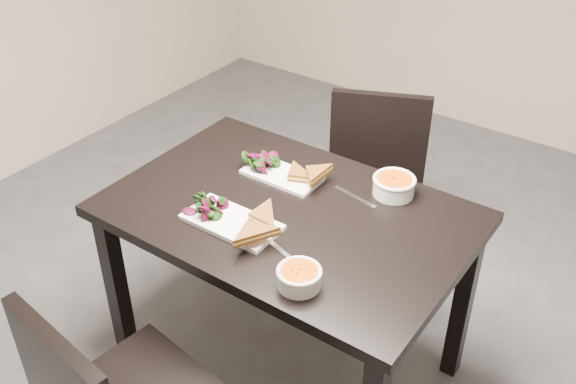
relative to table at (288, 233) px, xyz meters
The scene contains 12 objects.
table is the anchor object (origin of this frame).
chair_far 0.70m from the table, 92.34° to the left, with size 0.55×0.55×0.85m.
plate_near 0.23m from the table, 120.19° to the right, with size 0.32×0.16×0.02m, color white.
sandwich_near 0.22m from the table, 102.76° to the right, with size 0.16×0.12×0.05m, color brown, non-canonical shape.
salad_near 0.30m from the table, 139.21° to the right, with size 0.10×0.09×0.04m, color black, non-canonical shape.
soup_bowl_near 0.40m from the table, 49.99° to the right, with size 0.13×0.13×0.06m.
cutlery_near 0.24m from the table, 60.31° to the right, with size 0.18×0.02×0.00m, color silver.
plate_far 0.23m from the table, 131.46° to the left, with size 0.28×0.14×0.01m, color white.
sandwich_far 0.20m from the table, 116.70° to the left, with size 0.14×0.11×0.05m, color brown, non-canonical shape.
salad_far 0.31m from the table, 147.10° to the left, with size 0.09×0.08×0.04m, color black, non-canonical shape.
soup_bowl_far 0.40m from the table, 49.42° to the left, with size 0.15×0.15×0.07m.
cutlery_far 0.26m from the table, 52.17° to the left, with size 0.18×0.02×0.00m, color silver.
Camera 1 is at (0.64, -1.30, 2.03)m, focal length 41.05 mm.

